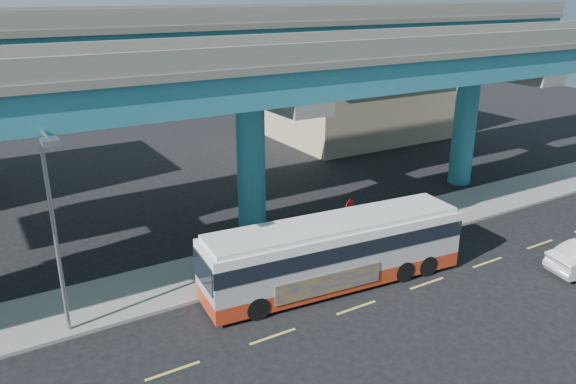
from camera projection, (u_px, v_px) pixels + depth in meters
ground at (352, 304)px, 23.60m from camera, size 120.00×120.00×0.00m
sidewalk at (285, 253)px, 28.01m from camera, size 70.00×4.00×0.15m
lane_markings at (356, 308)px, 23.35m from camera, size 58.00×0.12×0.01m
viaduct at (248, 61)px, 27.84m from camera, size 52.00×12.40×11.70m
building_beige at (358, 98)px, 49.67m from camera, size 14.00×10.23×7.00m
transit_bus at (335, 250)px, 24.67m from camera, size 12.21×3.68×3.09m
street_lamp at (53, 205)px, 19.37m from camera, size 0.50×2.65×8.22m
stop_sign at (349, 213)px, 27.67m from camera, size 0.76×0.31×2.67m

